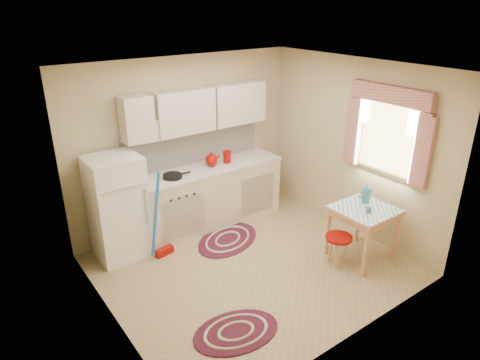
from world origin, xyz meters
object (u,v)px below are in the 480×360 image
at_px(fridge, 118,208).
at_px(table, 362,233).
at_px(base_cabinets, 210,196).
at_px(stool, 338,251).

height_order(fridge, table, fridge).
relative_size(fridge, table, 1.94).
xyz_separation_m(base_cabinets, stool, (0.70, -1.93, -0.23)).
distance_m(base_cabinets, table, 2.27).
bearing_deg(table, stool, 171.79).
height_order(fridge, stool, fridge).
xyz_separation_m(fridge, base_cabinets, (1.45, 0.05, -0.26)).
bearing_deg(base_cabinets, stool, -70.08).
bearing_deg(stool, fridge, 138.77).
bearing_deg(stool, table, -8.21).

